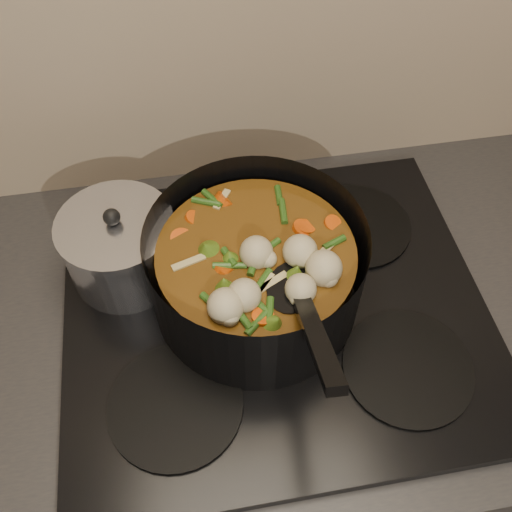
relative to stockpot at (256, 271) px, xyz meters
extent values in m
cube|color=brown|center=(0.03, -0.02, -0.57)|extent=(2.60, 0.60, 0.86)
cube|color=black|center=(0.03, -0.02, -0.11)|extent=(2.64, 0.64, 0.05)
cube|color=black|center=(0.03, -0.02, -0.08)|extent=(0.62, 0.54, 0.02)
cylinder|color=black|center=(-0.13, -0.15, -0.07)|extent=(0.18, 0.18, 0.01)
cylinder|color=black|center=(0.19, -0.15, -0.07)|extent=(0.18, 0.18, 0.01)
cylinder|color=black|center=(-0.13, 0.11, -0.07)|extent=(0.18, 0.18, 0.01)
cylinder|color=black|center=(0.19, 0.11, -0.07)|extent=(0.18, 0.18, 0.01)
cylinder|color=black|center=(0.00, 0.00, 0.00)|extent=(0.36, 0.36, 0.15)
cylinder|color=black|center=(0.00, 0.00, -0.06)|extent=(0.29, 0.29, 0.01)
cylinder|color=brown|center=(0.00, 0.00, -0.01)|extent=(0.27, 0.27, 0.10)
cylinder|color=#E9590A|center=(0.04, 0.00, 0.04)|extent=(0.03, 0.03, 0.03)
cylinder|color=#E9590A|center=(0.03, 0.06, 0.04)|extent=(0.04, 0.04, 0.03)
cylinder|color=#E9590A|center=(-0.06, 0.09, 0.04)|extent=(0.04, 0.04, 0.03)
cylinder|color=#E9590A|center=(-0.06, 0.00, 0.04)|extent=(0.03, 0.04, 0.03)
cylinder|color=#E9590A|center=(-0.04, -0.08, 0.04)|extent=(0.04, 0.04, 0.03)
cylinder|color=#E9590A|center=(0.02, -0.03, 0.04)|extent=(0.04, 0.04, 0.03)
cylinder|color=#E9590A|center=(0.07, 0.01, 0.04)|extent=(0.04, 0.04, 0.03)
cylinder|color=#E9590A|center=(0.04, 0.10, 0.04)|extent=(0.04, 0.03, 0.03)
cylinder|color=#E9590A|center=(-0.04, 0.04, 0.04)|extent=(0.04, 0.04, 0.03)
sphere|color=tan|center=(0.06, 0.00, 0.05)|extent=(0.04, 0.04, 0.04)
sphere|color=tan|center=(0.01, 0.06, 0.05)|extent=(0.04, 0.04, 0.04)
sphere|color=tan|center=(-0.06, 0.02, 0.05)|extent=(0.04, 0.04, 0.04)
sphere|color=tan|center=(-0.03, -0.06, 0.05)|extent=(0.04, 0.04, 0.04)
sphere|color=tan|center=(0.05, -0.04, 0.05)|extent=(0.04, 0.04, 0.04)
sphere|color=tan|center=(0.04, 0.05, 0.05)|extent=(0.04, 0.04, 0.04)
cone|color=#537E1F|center=(-0.04, -0.08, 0.05)|extent=(0.04, 0.04, 0.04)
cone|color=#537E1F|center=(0.07, -0.05, 0.05)|extent=(0.04, 0.04, 0.04)
cone|color=#537E1F|center=(0.06, 0.06, 0.05)|extent=(0.04, 0.04, 0.04)
cone|color=#537E1F|center=(-0.05, 0.07, 0.05)|extent=(0.04, 0.04, 0.04)
cone|color=#537E1F|center=(-0.08, -0.04, 0.05)|extent=(0.04, 0.04, 0.04)
cone|color=#537E1F|center=(0.03, -0.08, 0.05)|extent=(0.04, 0.04, 0.04)
cylinder|color=#32581A|center=(0.03, 0.03, 0.05)|extent=(0.01, 0.04, 0.01)
cylinder|color=#32581A|center=(0.00, 0.10, 0.05)|extent=(0.04, 0.03, 0.01)
cylinder|color=#32581A|center=(-0.06, 0.06, 0.05)|extent=(0.04, 0.02, 0.01)
cylinder|color=#32581A|center=(-0.07, 0.00, 0.05)|extent=(0.03, 0.04, 0.01)
cylinder|color=#32581A|center=(-0.03, -0.03, 0.05)|extent=(0.03, 0.04, 0.01)
cylinder|color=#32581A|center=(0.00, -0.10, 0.05)|extent=(0.04, 0.02, 0.01)
cylinder|color=#32581A|center=(0.06, -0.06, 0.05)|extent=(0.04, 0.03, 0.01)
cylinder|color=#32581A|center=(0.06, 0.00, 0.05)|extent=(0.01, 0.04, 0.01)
cylinder|color=#32581A|center=(0.03, 0.03, 0.05)|extent=(0.04, 0.03, 0.01)
cylinder|color=#32581A|center=(0.00, 0.10, 0.05)|extent=(0.04, 0.02, 0.01)
cylinder|color=#32581A|center=(-0.06, 0.06, 0.05)|extent=(0.03, 0.04, 0.01)
cylinder|color=#32581A|center=(-0.07, 0.00, 0.05)|extent=(0.03, 0.04, 0.01)
cylinder|color=#32581A|center=(-0.03, -0.03, 0.05)|extent=(0.04, 0.02, 0.01)
cylinder|color=#32581A|center=(0.00, -0.10, 0.05)|extent=(0.04, 0.03, 0.01)
cylinder|color=#32581A|center=(0.06, -0.06, 0.05)|extent=(0.01, 0.04, 0.01)
cube|color=tan|center=(-0.07, -0.01, 0.05)|extent=(0.04, 0.01, 0.00)
cube|color=tan|center=(0.01, -0.07, 0.05)|extent=(0.02, 0.04, 0.00)
cube|color=tan|center=(0.07, 0.02, 0.05)|extent=(0.04, 0.03, 0.00)
cube|color=tan|center=(-0.02, 0.07, 0.05)|extent=(0.04, 0.04, 0.00)
cube|color=tan|center=(-0.07, -0.02, 0.05)|extent=(0.03, 0.04, 0.00)
ellipsoid|color=black|center=(0.03, -0.06, 0.04)|extent=(0.09, 0.10, 0.01)
cube|color=black|center=(0.04, -0.17, 0.10)|extent=(0.03, 0.18, 0.11)
cylinder|color=silver|center=(-0.19, 0.09, -0.02)|extent=(0.16, 0.16, 0.10)
cylinder|color=silver|center=(-0.19, 0.09, 0.04)|extent=(0.17, 0.17, 0.01)
sphere|color=black|center=(-0.19, 0.09, 0.06)|extent=(0.02, 0.02, 0.02)
camera|label=1|loc=(-0.08, -0.46, 0.65)|focal=40.00mm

